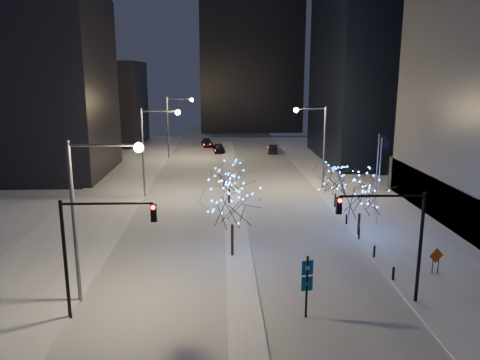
{
  "coord_description": "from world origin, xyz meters",
  "views": [
    {
      "loc": [
        -1.26,
        -24.72,
        13.68
      ],
      "look_at": [
        0.27,
        13.38,
        5.0
      ],
      "focal_mm": 35.0,
      "sensor_mm": 36.0,
      "label": 1
    }
  ],
  "objects_px": {
    "car_mid": "(273,149)",
    "holiday_tree_median_far": "(229,176)",
    "street_lamp_w_far": "(174,119)",
    "construction_sign": "(436,258)",
    "car_near": "(219,148)",
    "wayfinding_sign": "(307,280)",
    "traffic_signal_east": "(396,229)",
    "street_lamp_east": "(317,136)",
    "car_far": "(207,143)",
    "street_lamp_w_near": "(91,200)",
    "street_lamp_w_mid": "(152,140)",
    "traffic_signal_west": "(92,239)",
    "holiday_tree_plaza_near": "(361,193)",
    "holiday_tree_plaza_far": "(336,179)",
    "holiday_tree_median_near": "(232,203)"
  },
  "relations": [
    {
      "from": "car_mid",
      "to": "car_far",
      "type": "height_order",
      "value": "car_mid"
    },
    {
      "from": "car_near",
      "to": "traffic_signal_west",
      "type": "bearing_deg",
      "value": -101.73
    },
    {
      "from": "street_lamp_east",
      "to": "holiday_tree_plaza_far",
      "type": "distance_m",
      "value": 8.98
    },
    {
      "from": "street_lamp_w_near",
      "to": "holiday_tree_median_far",
      "type": "bearing_deg",
      "value": 68.61
    },
    {
      "from": "car_far",
      "to": "holiday_tree_plaza_near",
      "type": "bearing_deg",
      "value": -83.78
    },
    {
      "from": "traffic_signal_west",
      "to": "car_mid",
      "type": "xyz_separation_m",
      "value": [
        16.32,
        56.74,
        -4.03
      ]
    },
    {
      "from": "traffic_signal_east",
      "to": "holiday_tree_median_near",
      "type": "relative_size",
      "value": 1.15
    },
    {
      "from": "street_lamp_w_near",
      "to": "street_lamp_w_mid",
      "type": "height_order",
      "value": "same"
    },
    {
      "from": "street_lamp_w_near",
      "to": "holiday_tree_median_far",
      "type": "relative_size",
      "value": 2.15
    },
    {
      "from": "street_lamp_east",
      "to": "car_far",
      "type": "bearing_deg",
      "value": 112.14
    },
    {
      "from": "street_lamp_east",
      "to": "car_near",
      "type": "bearing_deg",
      "value": 113.27
    },
    {
      "from": "street_lamp_w_far",
      "to": "traffic_signal_east",
      "type": "height_order",
      "value": "street_lamp_w_far"
    },
    {
      "from": "street_lamp_east",
      "to": "construction_sign",
      "type": "height_order",
      "value": "street_lamp_east"
    },
    {
      "from": "street_lamp_w_far",
      "to": "construction_sign",
      "type": "relative_size",
      "value": 5.46
    },
    {
      "from": "car_far",
      "to": "car_mid",
      "type": "bearing_deg",
      "value": -42.95
    },
    {
      "from": "traffic_signal_west",
      "to": "holiday_tree_plaza_near",
      "type": "xyz_separation_m",
      "value": [
        18.94,
        13.17,
        -0.94
      ]
    },
    {
      "from": "car_near",
      "to": "wayfinding_sign",
      "type": "distance_m",
      "value": 58.09
    },
    {
      "from": "car_mid",
      "to": "holiday_tree_plaza_near",
      "type": "xyz_separation_m",
      "value": [
        2.62,
        -43.57,
        3.09
      ]
    },
    {
      "from": "street_lamp_w_far",
      "to": "traffic_signal_west",
      "type": "distance_m",
      "value": 52.04
    },
    {
      "from": "street_lamp_east",
      "to": "traffic_signal_west",
      "type": "relative_size",
      "value": 1.43
    },
    {
      "from": "traffic_signal_east",
      "to": "car_mid",
      "type": "height_order",
      "value": "traffic_signal_east"
    },
    {
      "from": "car_far",
      "to": "wayfinding_sign",
      "type": "bearing_deg",
      "value": -92.94
    },
    {
      "from": "holiday_tree_median_far",
      "to": "holiday_tree_plaza_far",
      "type": "xyz_separation_m",
      "value": [
        11.0,
        -1.86,
        -0.03
      ]
    },
    {
      "from": "holiday_tree_median_far",
      "to": "wayfinding_sign",
      "type": "xyz_separation_m",
      "value": [
        4.01,
        -23.97,
        -0.82
      ]
    },
    {
      "from": "traffic_signal_west",
      "to": "car_mid",
      "type": "relative_size",
      "value": 1.59
    },
    {
      "from": "street_lamp_w_near",
      "to": "car_mid",
      "type": "distance_m",
      "value": 57.55
    },
    {
      "from": "street_lamp_w_far",
      "to": "car_near",
      "type": "bearing_deg",
      "value": 36.81
    },
    {
      "from": "street_lamp_w_far",
      "to": "construction_sign",
      "type": "bearing_deg",
      "value": -64.45
    },
    {
      "from": "holiday_tree_median_far",
      "to": "holiday_tree_plaza_far",
      "type": "height_order",
      "value": "holiday_tree_plaza_far"
    },
    {
      "from": "car_near",
      "to": "holiday_tree_plaza_near",
      "type": "bearing_deg",
      "value": -79.62
    },
    {
      "from": "street_lamp_w_mid",
      "to": "holiday_tree_plaza_far",
      "type": "distance_m",
      "value": 20.44
    },
    {
      "from": "car_mid",
      "to": "wayfinding_sign",
      "type": "distance_m",
      "value": 57.34
    },
    {
      "from": "traffic_signal_west",
      "to": "holiday_tree_median_far",
      "type": "height_order",
      "value": "traffic_signal_west"
    },
    {
      "from": "street_lamp_w_mid",
      "to": "holiday_tree_median_far",
      "type": "relative_size",
      "value": 2.15
    },
    {
      "from": "holiday_tree_median_far",
      "to": "construction_sign",
      "type": "distance_m",
      "value": 23.32
    },
    {
      "from": "car_near",
      "to": "holiday_tree_plaza_near",
      "type": "height_order",
      "value": "holiday_tree_plaza_near"
    },
    {
      "from": "car_near",
      "to": "construction_sign",
      "type": "relative_size",
      "value": 2.52
    },
    {
      "from": "car_mid",
      "to": "holiday_tree_median_far",
      "type": "height_order",
      "value": "holiday_tree_median_far"
    },
    {
      "from": "street_lamp_w_mid",
      "to": "street_lamp_w_far",
      "type": "xyz_separation_m",
      "value": [
        0.0,
        25.0,
        0.0
      ]
    },
    {
      "from": "street_lamp_w_far",
      "to": "traffic_signal_east",
      "type": "relative_size",
      "value": 1.43
    },
    {
      "from": "street_lamp_w_near",
      "to": "car_far",
      "type": "relative_size",
      "value": 2.1
    },
    {
      "from": "street_lamp_w_mid",
      "to": "street_lamp_east",
      "type": "height_order",
      "value": "same"
    },
    {
      "from": "street_lamp_w_near",
      "to": "car_far",
      "type": "xyz_separation_m",
      "value": [
        4.96,
        62.56,
        -5.81
      ]
    },
    {
      "from": "street_lamp_w_near",
      "to": "holiday_tree_median_near",
      "type": "xyz_separation_m",
      "value": [
        8.44,
        6.84,
        -2.25
      ]
    },
    {
      "from": "car_mid",
      "to": "street_lamp_w_far",
      "type": "bearing_deg",
      "value": 23.86
    },
    {
      "from": "wayfinding_sign",
      "to": "car_near",
      "type": "bearing_deg",
      "value": 84.1
    },
    {
      "from": "construction_sign",
      "to": "holiday_tree_median_near",
      "type": "bearing_deg",
      "value": 151.79
    },
    {
      "from": "street_lamp_w_far",
      "to": "holiday_tree_plaza_far",
      "type": "xyz_separation_m",
      "value": [
        19.44,
        -30.32,
        -3.4
      ]
    },
    {
      "from": "street_lamp_w_mid",
      "to": "construction_sign",
      "type": "distance_m",
      "value": 31.87
    },
    {
      "from": "street_lamp_east",
      "to": "car_far",
      "type": "xyz_separation_m",
      "value": [
        -14.06,
        34.56,
        -5.76
      ]
    }
  ]
}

